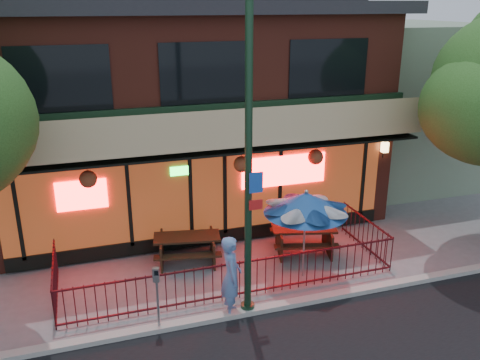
% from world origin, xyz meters
% --- Properties ---
extents(ground, '(80.00, 80.00, 0.00)m').
position_xyz_m(ground, '(0.00, 0.00, 0.00)').
color(ground, gray).
rests_on(ground, ground).
extents(curb, '(80.00, 0.25, 0.12)m').
position_xyz_m(curb, '(0.00, -0.50, 0.06)').
color(curb, '#999993').
rests_on(curb, ground).
extents(restaurant_building, '(12.96, 9.49, 8.05)m').
position_xyz_m(restaurant_building, '(0.00, 7.11, 4.13)').
color(restaurant_building, maroon).
rests_on(restaurant_building, ground).
extents(neighbor_building, '(6.00, 7.00, 6.00)m').
position_xyz_m(neighbor_building, '(9.00, 7.70, 3.00)').
color(neighbor_building, slate).
rests_on(neighbor_building, ground).
extents(patio_fence, '(8.44, 2.62, 1.00)m').
position_xyz_m(patio_fence, '(0.00, 0.50, 0.63)').
color(patio_fence, '#410E14').
rests_on(patio_fence, ground).
extents(street_light, '(0.43, 0.32, 7.00)m').
position_xyz_m(street_light, '(0.00, -0.40, 3.15)').
color(street_light, '#16321F').
rests_on(street_light, ground).
extents(picnic_table_left, '(2.01, 1.68, 0.76)m').
position_xyz_m(picnic_table_left, '(-0.80, 2.39, 0.50)').
color(picnic_table_left, '#301F11').
rests_on(picnic_table_left, ground).
extents(picnic_table_right, '(2.09, 1.79, 0.77)m').
position_xyz_m(picnic_table_right, '(2.47, 1.93, 0.50)').
color(picnic_table_right, '#341E12').
rests_on(picnic_table_right, ground).
extents(patio_umbrella, '(2.10, 2.10, 2.40)m').
position_xyz_m(patio_umbrella, '(1.89, 0.70, 2.04)').
color(patio_umbrella, gray).
rests_on(patio_umbrella, ground).
extents(pedestrian, '(0.58, 0.78, 1.93)m').
position_xyz_m(pedestrian, '(-0.37, -0.35, 0.96)').
color(pedestrian, '#5779AF').
rests_on(pedestrian, ground).
extents(parking_meter_near, '(0.16, 0.15, 1.52)m').
position_xyz_m(parking_meter_near, '(-2.06, -0.48, 1.03)').
color(parking_meter_near, gray).
rests_on(parking_meter_near, ground).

